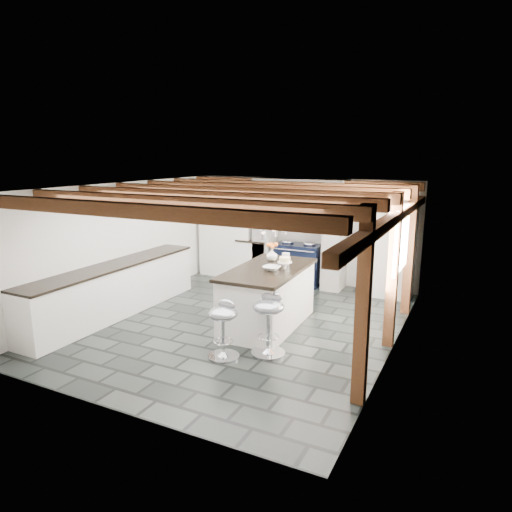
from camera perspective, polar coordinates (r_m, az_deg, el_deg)
The scene contains 6 objects.
ground at distance 7.83m, azimuth -1.98°, elevation -8.38°, with size 6.00×6.00×0.00m, color black.
room_shell at distance 9.02m, azimuth -1.15°, elevation 1.50°, with size 6.00×6.03×6.00m.
range_cooker at distance 10.02m, azimuth 5.30°, elevation -0.92°, with size 1.00×0.63×0.99m.
kitchen_island at distance 7.57m, azimuth 1.53°, elevation -5.07°, with size 1.11×2.04×1.32m.
bar_stool_near at distance 6.50m, azimuth 1.58°, elevation -7.56°, with size 0.53×0.53×0.91m.
bar_stool_far at distance 6.42m, azimuth -4.07°, elevation -8.32°, with size 0.45×0.45×0.83m.
Camera 1 is at (3.50, -6.42, 2.82)m, focal length 32.00 mm.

